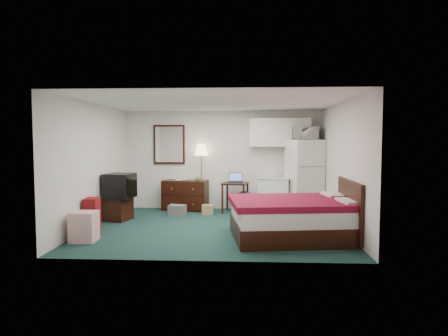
# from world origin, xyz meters

# --- Properties ---
(floor) EXTENTS (5.00, 4.50, 0.01)m
(floor) POSITION_xyz_m (0.00, 0.00, 0.00)
(floor) COLOR #1A403E
(floor) RESTS_ON ground
(ceiling) EXTENTS (5.00, 4.50, 0.01)m
(ceiling) POSITION_xyz_m (0.00, 0.00, 2.50)
(ceiling) COLOR silver
(ceiling) RESTS_ON walls
(walls) EXTENTS (5.01, 4.51, 2.50)m
(walls) POSITION_xyz_m (0.00, 0.00, 1.25)
(walls) COLOR silver
(walls) RESTS_ON floor
(mirror) EXTENTS (0.80, 0.06, 1.00)m
(mirror) POSITION_xyz_m (-1.35, 2.22, 1.65)
(mirror) COLOR white
(mirror) RESTS_ON walls
(upper_cabinets) EXTENTS (1.50, 0.35, 0.70)m
(upper_cabinets) POSITION_xyz_m (1.45, 2.08, 1.95)
(upper_cabinets) COLOR white
(upper_cabinets) RESTS_ON walls
(headboard) EXTENTS (0.06, 1.56, 1.00)m
(headboard) POSITION_xyz_m (2.46, -0.79, 0.55)
(headboard) COLOR black
(headboard) RESTS_ON walls
(dresser) EXTENTS (1.16, 0.65, 0.75)m
(dresser) POSITION_xyz_m (-0.91, 1.98, 0.38)
(dresser) COLOR black
(dresser) RESTS_ON floor
(floor_lamp) EXTENTS (0.44, 0.44, 1.66)m
(floor_lamp) POSITION_xyz_m (-0.51, 2.05, 0.83)
(floor_lamp) COLOR #BD8E3F
(floor_lamp) RESTS_ON floor
(desk) EXTENTS (0.67, 0.67, 0.73)m
(desk) POSITION_xyz_m (0.36, 1.71, 0.37)
(desk) COLOR black
(desk) RESTS_ON floor
(exercise_ball) EXTENTS (0.62, 0.62, 0.50)m
(exercise_ball) POSITION_xyz_m (0.59, 1.94, 0.25)
(exercise_ball) COLOR navy
(exercise_ball) RESTS_ON floor
(kitchen_counter) EXTENTS (0.89, 0.78, 0.81)m
(kitchen_counter) POSITION_xyz_m (1.35, 1.91, 0.41)
(kitchen_counter) COLOR white
(kitchen_counter) RESTS_ON floor
(fridge) EXTENTS (0.92, 0.92, 1.77)m
(fridge) POSITION_xyz_m (2.03, 1.76, 0.89)
(fridge) COLOR silver
(fridge) RESTS_ON floor
(bed) EXTENTS (2.36, 1.96, 0.69)m
(bed) POSITION_xyz_m (1.48, -0.79, 0.35)
(bed) COLOR maroon
(bed) RESTS_ON floor
(tv_stand) EXTENTS (0.61, 0.65, 0.50)m
(tv_stand) POSITION_xyz_m (-2.21, 0.62, 0.25)
(tv_stand) COLOR black
(tv_stand) RESTS_ON floor
(suitcase) EXTENTS (0.29, 0.42, 0.65)m
(suitcase) POSITION_xyz_m (-2.35, -0.47, 0.32)
(suitcase) COLOR #750C05
(suitcase) RESTS_ON floor
(retail_box) EXTENTS (0.43, 0.43, 0.52)m
(retail_box) POSITION_xyz_m (-2.20, -1.23, 0.26)
(retail_box) COLOR white
(retail_box) RESTS_ON floor
(file_bin) EXTENTS (0.42, 0.35, 0.26)m
(file_bin) POSITION_xyz_m (-0.98, 1.17, 0.13)
(file_bin) COLOR slate
(file_bin) RESTS_ON floor
(cardboard_box_a) EXTENTS (0.28, 0.23, 0.23)m
(cardboard_box_a) POSITION_xyz_m (-0.29, 1.41, 0.11)
(cardboard_box_a) COLOR olive
(cardboard_box_a) RESTS_ON floor
(cardboard_box_b) EXTENTS (0.30, 0.33, 0.28)m
(cardboard_box_b) POSITION_xyz_m (0.79, 1.33, 0.14)
(cardboard_box_b) COLOR olive
(cardboard_box_b) RESTS_ON floor
(laptop) EXTENTS (0.35, 0.28, 0.23)m
(laptop) POSITION_xyz_m (0.37, 1.71, 0.85)
(laptop) COLOR black
(laptop) RESTS_ON desk
(crt_tv) EXTENTS (0.66, 0.70, 0.54)m
(crt_tv) POSITION_xyz_m (-2.14, 0.59, 0.77)
(crt_tv) COLOR black
(crt_tv) RESTS_ON tv_stand
(microwave) EXTENTS (0.60, 0.37, 0.39)m
(microwave) POSITION_xyz_m (2.03, 1.75, 1.97)
(microwave) COLOR silver
(microwave) RESTS_ON fridge
(book_a) EXTENTS (0.17, 0.04, 0.23)m
(book_a) POSITION_xyz_m (-1.14, 1.95, 0.87)
(book_a) COLOR olive
(book_a) RESTS_ON dresser
(book_b) EXTENTS (0.18, 0.05, 0.24)m
(book_b) POSITION_xyz_m (-1.04, 2.06, 0.87)
(book_b) COLOR olive
(book_b) RESTS_ON dresser
(mug) EXTENTS (0.14, 0.13, 0.12)m
(mug) POSITION_xyz_m (-0.57, 1.83, 0.81)
(mug) COLOR #549E48
(mug) RESTS_ON dresser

